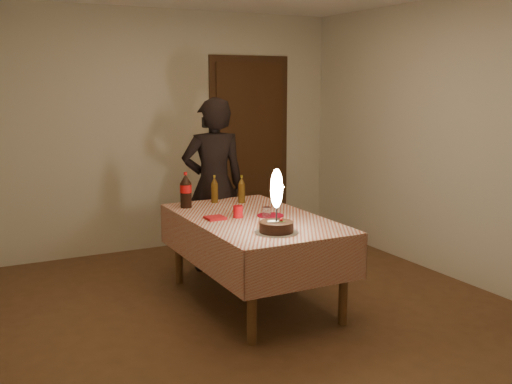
% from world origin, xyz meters
% --- Properties ---
extents(ground, '(4.00, 4.50, 0.01)m').
position_xyz_m(ground, '(0.00, 0.00, 0.00)').
color(ground, brown).
rests_on(ground, ground).
extents(room_shell, '(4.04, 4.54, 2.62)m').
position_xyz_m(room_shell, '(0.03, 0.08, 1.65)').
color(room_shell, beige).
rests_on(room_shell, ground).
extents(dining_table, '(1.02, 1.72, 0.73)m').
position_xyz_m(dining_table, '(0.04, 0.25, 0.63)').
color(dining_table, brown).
rests_on(dining_table, ground).
extents(birthday_cake, '(0.32, 0.32, 0.48)m').
position_xyz_m(birthday_cake, '(-0.04, -0.29, 0.86)').
color(birthday_cake, white).
rests_on(birthday_cake, dining_table).
extents(red_plate, '(0.22, 0.22, 0.01)m').
position_xyz_m(red_plate, '(0.19, 0.22, 0.73)').
color(red_plate, '#B40C26').
rests_on(red_plate, dining_table).
extents(red_cup, '(0.08, 0.08, 0.10)m').
position_xyz_m(red_cup, '(-0.08, 0.29, 0.78)').
color(red_cup, red).
rests_on(red_cup, dining_table).
extents(clear_cup, '(0.07, 0.07, 0.09)m').
position_xyz_m(clear_cup, '(0.12, 0.17, 0.78)').
color(clear_cup, silver).
rests_on(clear_cup, dining_table).
extents(napkin_stack, '(0.15, 0.15, 0.02)m').
position_xyz_m(napkin_stack, '(-0.27, 0.32, 0.74)').
color(napkin_stack, '#A51217').
rests_on(napkin_stack, dining_table).
extents(cola_bottle, '(0.10, 0.10, 0.32)m').
position_xyz_m(cola_bottle, '(-0.32, 0.86, 0.88)').
color(cola_bottle, black).
rests_on(cola_bottle, dining_table).
extents(amber_bottle_left, '(0.06, 0.06, 0.25)m').
position_xyz_m(amber_bottle_left, '(-0.00, 0.95, 0.85)').
color(amber_bottle_left, '#50330D').
rests_on(amber_bottle_left, dining_table).
extents(amber_bottle_right, '(0.06, 0.06, 0.25)m').
position_xyz_m(amber_bottle_right, '(0.21, 0.83, 0.85)').
color(amber_bottle_right, '#50330D').
rests_on(amber_bottle_right, dining_table).
extents(photographer, '(0.67, 0.50, 1.69)m').
position_xyz_m(photographer, '(0.11, 1.23, 0.85)').
color(photographer, black).
rests_on(photographer, ground).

